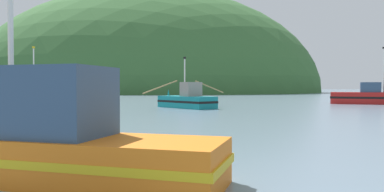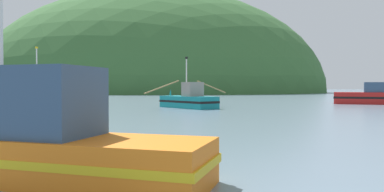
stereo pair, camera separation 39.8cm
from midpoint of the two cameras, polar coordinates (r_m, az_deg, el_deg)
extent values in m
ellipsoid|color=#386633|center=(140.68, -6.87, 0.59)|extent=(125.09, 100.07, 74.20)
ellipsoid|color=#516B38|center=(258.54, -9.17, 0.96)|extent=(85.64, 68.51, 58.08)
cube|color=#147F84|center=(35.71, -1.17, -0.93)|extent=(5.88, 6.26, 1.12)
cube|color=black|center=(35.71, -1.17, -0.84)|extent=(5.94, 6.32, 0.20)
cone|color=#147F84|center=(38.00, -3.91, 0.59)|extent=(0.28, 0.28, 0.70)
cube|color=gray|center=(35.15, -0.48, 1.04)|extent=(2.13, 2.09, 1.33)
cylinder|color=silver|center=(35.89, -1.44, 2.81)|extent=(0.12, 0.12, 3.55)
cube|color=black|center=(35.99, -1.44, 5.83)|extent=(0.26, 0.29, 0.20)
cylinder|color=#997F4C|center=(33.88, -5.15, 1.38)|extent=(2.92, 2.57, 1.27)
cylinder|color=#997F4C|center=(37.63, 2.41, 1.38)|extent=(2.92, 2.57, 1.27)
cube|color=orange|center=(9.44, -26.50, -8.15)|extent=(9.65, 4.31, 0.96)
cube|color=gold|center=(9.43, -26.50, -7.86)|extent=(9.75, 4.35, 0.17)
cube|color=#334C6B|center=(8.54, -20.64, -0.81)|extent=(2.30, 2.15, 1.49)
cylinder|color=silver|center=(9.38, -26.92, 5.70)|extent=(0.12, 0.12, 3.58)
cube|color=red|center=(48.14, 25.87, -0.31)|extent=(9.81, 5.49, 1.37)
cube|color=black|center=(48.14, 25.87, -0.23)|extent=(9.90, 5.55, 0.25)
cube|color=#334C6B|center=(48.09, 25.26, 1.21)|extent=(2.67, 2.48, 1.16)
cylinder|color=silver|center=(48.22, 26.92, 3.46)|extent=(0.12, 0.12, 4.99)
cube|color=black|center=(48.39, 26.96, 6.55)|extent=(0.35, 0.16, 0.20)
cube|color=white|center=(41.47, -22.71, -0.74)|extent=(5.02, 10.06, 1.08)
cube|color=gold|center=(41.47, -22.72, -0.66)|extent=(5.07, 10.16, 0.19)
cone|color=white|center=(38.12, -27.08, 0.38)|extent=(0.25, 0.25, 0.70)
cube|color=#334C6B|center=(42.20, -21.87, 0.66)|extent=(2.39, 2.68, 0.91)
cylinder|color=silver|center=(41.12, -23.16, 3.33)|extent=(0.12, 0.12, 4.79)
cube|color=gold|center=(41.29, -23.20, 6.82)|extent=(0.13, 0.35, 0.20)
cylinder|color=#E55914|center=(17.38, -26.17, -3.71)|extent=(0.89, 0.89, 1.03)
cone|color=black|center=(17.33, -26.20, -1.19)|extent=(0.54, 0.54, 0.50)
camera|label=1|loc=(0.20, -90.45, -0.01)|focal=35.11mm
camera|label=2|loc=(0.20, 89.55, 0.01)|focal=35.11mm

